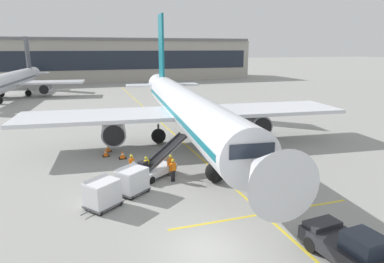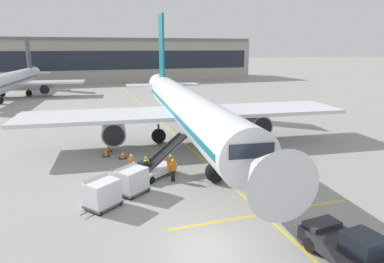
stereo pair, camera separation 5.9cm
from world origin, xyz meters
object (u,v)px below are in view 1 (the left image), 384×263
(ground_crew_marshaller, at_px, (173,169))
(safety_cone_nose_mark, at_px, (122,155))
(parked_airplane, at_px, (186,108))
(pushback_tug, at_px, (350,247))
(ground_crew_by_carts, at_px, (146,166))
(distant_airplane, at_px, (12,81))
(safety_cone_wingtip, at_px, (106,153))
(belt_loader, at_px, (157,165))
(ground_crew_wingwalker, at_px, (132,164))
(ground_crew_by_loader, at_px, (171,164))
(safety_cone_engine_keepout, at_px, (108,148))
(baggage_cart_lead, at_px, (131,180))
(baggage_cart_second, at_px, (102,193))

(ground_crew_marshaller, relative_size, safety_cone_nose_mark, 2.33)
(parked_airplane, bearing_deg, ground_crew_marshaller, -112.60)
(parked_airplane, height_order, pushback_tug, parked_airplane)
(ground_crew_by_carts, bearing_deg, distant_airplane, 108.34)
(safety_cone_wingtip, bearing_deg, distant_airplane, 107.90)
(belt_loader, distance_m, ground_crew_wingwalker, 2.00)
(ground_crew_by_loader, height_order, ground_crew_marshaller, same)
(ground_crew_wingwalker, relative_size, safety_cone_engine_keepout, 2.55)
(parked_airplane, bearing_deg, baggage_cart_lead, -124.01)
(baggage_cart_lead, bearing_deg, belt_loader, 48.47)
(belt_loader, relative_size, safety_cone_engine_keepout, 7.52)
(pushback_tug, bearing_deg, distant_airplane, 110.25)
(parked_airplane, bearing_deg, distant_airplane, 117.69)
(pushback_tug, bearing_deg, ground_crew_by_loader, 110.66)
(baggage_cart_second, distance_m, safety_cone_wingtip, 10.62)
(parked_airplane, xyz_separation_m, belt_loader, (-4.81, -7.98, -2.91))
(ground_crew_wingwalker, height_order, safety_cone_nose_mark, ground_crew_wingwalker)
(safety_cone_wingtip, relative_size, safety_cone_nose_mark, 0.95)
(parked_airplane, bearing_deg, belt_loader, -121.08)
(ground_crew_by_carts, height_order, ground_crew_marshaller, same)
(ground_crew_by_loader, distance_m, distant_airplane, 55.62)
(ground_crew_marshaller, bearing_deg, ground_crew_by_carts, 145.00)
(baggage_cart_lead, height_order, ground_crew_marshaller, baggage_cart_lead)
(ground_crew_wingwalker, bearing_deg, pushback_tug, -61.09)
(baggage_cart_lead, distance_m, safety_cone_engine_keepout, 10.46)
(ground_crew_by_loader, xyz_separation_m, safety_cone_wingtip, (-4.45, 6.70, -0.65))
(baggage_cart_lead, bearing_deg, distant_airplane, 106.13)
(baggage_cart_lead, relative_size, ground_crew_by_loader, 1.52)
(ground_crew_by_carts, bearing_deg, belt_loader, 17.29)
(baggage_cart_lead, height_order, ground_crew_by_carts, baggage_cart_lead)
(baggage_cart_second, relative_size, safety_cone_wingtip, 3.72)
(belt_loader, distance_m, ground_crew_by_loader, 1.07)
(ground_crew_wingwalker, height_order, safety_cone_engine_keepout, ground_crew_wingwalker)
(baggage_cart_lead, relative_size, distant_airplane, 0.07)
(ground_crew_by_loader, xyz_separation_m, ground_crew_by_carts, (-1.89, 0.13, 0.00))
(pushback_tug, relative_size, ground_crew_wingwalker, 2.63)
(baggage_cart_second, height_order, safety_cone_engine_keepout, baggage_cart_second)
(safety_cone_nose_mark, bearing_deg, ground_crew_by_loader, -61.12)
(baggage_cart_lead, xyz_separation_m, safety_cone_wingtip, (-1.07, 9.00, -0.65))
(ground_crew_by_carts, xyz_separation_m, ground_crew_marshaller, (1.77, -1.24, 0.00))
(belt_loader, distance_m, baggage_cart_lead, 3.64)
(baggage_cart_lead, height_order, safety_cone_wingtip, baggage_cart_lead)
(parked_airplane, xyz_separation_m, ground_crew_wingwalker, (-6.71, -7.40, -2.75))
(baggage_cart_lead, bearing_deg, safety_cone_nose_mark, 87.63)
(baggage_cart_lead, xyz_separation_m, ground_crew_by_loader, (3.38, 2.30, -0.00))
(ground_crew_by_carts, bearing_deg, pushback_tug, -62.79)
(safety_cone_engine_keepout, bearing_deg, ground_crew_by_carts, -74.47)
(baggage_cart_lead, height_order, safety_cone_nose_mark, baggage_cart_lead)
(parked_airplane, height_order, ground_crew_wingwalker, parked_airplane)
(baggage_cart_lead, distance_m, ground_crew_by_loader, 4.09)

